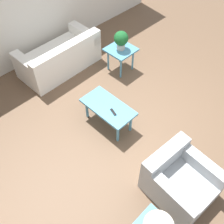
{
  "coord_description": "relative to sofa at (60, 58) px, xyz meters",
  "views": [
    {
      "loc": [
        -1.8,
        2.51,
        3.83
      ],
      "look_at": [
        0.2,
        0.5,
        0.55
      ],
      "focal_mm": 42.0,
      "sensor_mm": 36.0,
      "label": 1
    }
  ],
  "objects": [
    {
      "name": "ground_plane",
      "position": [
        -2.26,
        -0.03,
        -0.29
      ],
      "size": [
        14.0,
        14.0,
        0.0
      ],
      "primitive_type": "plane",
      "color": "brown"
    },
    {
      "name": "sofa",
      "position": [
        0.0,
        0.0,
        0.0
      ],
      "size": [
        0.9,
        1.76,
        0.75
      ],
      "rotation": [
        0.0,
        0.0,
        1.59
      ],
      "color": "white",
      "rests_on": "ground_plane"
    },
    {
      "name": "armchair",
      "position": [
        -3.52,
        0.55,
        -0.01
      ],
      "size": [
        0.98,
        0.91,
        0.7
      ],
      "rotation": [
        0.0,
        0.0,
        -1.65
      ],
      "color": "#A8ADB2",
      "rests_on": "ground_plane"
    },
    {
      "name": "coffee_table",
      "position": [
        -1.86,
        0.37,
        0.1
      ],
      "size": [
        0.97,
        0.5,
        0.46
      ],
      "color": "teal",
      "rests_on": "ground_plane"
    },
    {
      "name": "side_table_plant",
      "position": [
        -0.95,
        -0.91,
        0.17
      ],
      "size": [
        0.56,
        0.56,
        0.54
      ],
      "color": "teal",
      "rests_on": "ground_plane"
    },
    {
      "name": "potted_plant",
      "position": [
        -0.95,
        -0.91,
        0.48
      ],
      "size": [
        0.3,
        0.3,
        0.4
      ],
      "color": "#B2ADA3",
      "rests_on": "side_table_plant"
    },
    {
      "name": "remote_control",
      "position": [
        -2.02,
        0.41,
        0.17
      ],
      "size": [
        0.16,
        0.09,
        0.02
      ],
      "color": "black",
      "rests_on": "coffee_table"
    }
  ]
}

